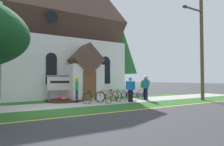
{
  "coord_description": "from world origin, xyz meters",
  "views": [
    {
      "loc": [
        -2.05,
        -9.54,
        1.5
      ],
      "look_at": [
        4.84,
        2.2,
        1.97
      ],
      "focal_mm": 30.26,
      "sensor_mm": 36.0,
      "label": 1
    }
  ],
  "objects_px": {
    "bicycle_red": "(94,97)",
    "bicycle_white": "(114,97)",
    "church_sign": "(62,84)",
    "cyclist_in_orange_jersey": "(77,88)",
    "utility_pole": "(201,32)",
    "bicycle_black": "(107,96)",
    "cyclist_in_blue_jersey": "(145,86)",
    "roadside_conifer": "(123,51)",
    "cyclist_in_red_jersey": "(130,88)",
    "bicycle_green": "(135,94)",
    "bicycle_yellow": "(120,95)",
    "cyclist_in_yellow_jersey": "(146,86)"
  },
  "relations": [
    {
      "from": "bicycle_green",
      "to": "cyclist_in_orange_jersey",
      "type": "distance_m",
      "value": 4.6
    },
    {
      "from": "bicycle_yellow",
      "to": "bicycle_white",
      "type": "height_order",
      "value": "bicycle_white"
    },
    {
      "from": "cyclist_in_blue_jersey",
      "to": "roadside_conifer",
      "type": "relative_size",
      "value": 0.22
    },
    {
      "from": "cyclist_in_red_jersey",
      "to": "bicycle_green",
      "type": "bearing_deg",
      "value": 43.25
    },
    {
      "from": "roadside_conifer",
      "to": "bicycle_yellow",
      "type": "bearing_deg",
      "value": -124.86
    },
    {
      "from": "cyclist_in_orange_jersey",
      "to": "cyclist_in_red_jersey",
      "type": "bearing_deg",
      "value": -24.88
    },
    {
      "from": "utility_pole",
      "to": "cyclist_in_blue_jersey",
      "type": "bearing_deg",
      "value": 144.56
    },
    {
      "from": "cyclist_in_yellow_jersey",
      "to": "cyclist_in_orange_jersey",
      "type": "bearing_deg",
      "value": 165.41
    },
    {
      "from": "cyclist_in_red_jersey",
      "to": "roadside_conifer",
      "type": "xyz_separation_m",
      "value": [
        5.33,
        8.92,
        4.04
      ]
    },
    {
      "from": "bicycle_green",
      "to": "utility_pole",
      "type": "xyz_separation_m",
      "value": [
        3.67,
        -3.03,
        4.54
      ]
    },
    {
      "from": "bicycle_green",
      "to": "cyclist_in_red_jersey",
      "type": "relative_size",
      "value": 1.09
    },
    {
      "from": "bicycle_red",
      "to": "bicycle_white",
      "type": "bearing_deg",
      "value": -19.45
    },
    {
      "from": "bicycle_white",
      "to": "roadside_conifer",
      "type": "distance_m",
      "value": 11.76
    },
    {
      "from": "bicycle_white",
      "to": "roadside_conifer",
      "type": "bearing_deg",
      "value": 53.28
    },
    {
      "from": "cyclist_in_orange_jersey",
      "to": "utility_pole",
      "type": "height_order",
      "value": "utility_pole"
    },
    {
      "from": "bicycle_yellow",
      "to": "bicycle_red",
      "type": "xyz_separation_m",
      "value": [
        -2.38,
        -0.65,
        -0.0
      ]
    },
    {
      "from": "bicycle_white",
      "to": "cyclist_in_blue_jersey",
      "type": "distance_m",
      "value": 3.0
    },
    {
      "from": "bicycle_green",
      "to": "cyclist_in_orange_jersey",
      "type": "bearing_deg",
      "value": 177.7
    },
    {
      "from": "church_sign",
      "to": "bicycle_yellow",
      "type": "distance_m",
      "value": 4.19
    },
    {
      "from": "bicycle_yellow",
      "to": "roadside_conifer",
      "type": "height_order",
      "value": "roadside_conifer"
    },
    {
      "from": "bicycle_green",
      "to": "bicycle_white",
      "type": "height_order",
      "value": "bicycle_green"
    },
    {
      "from": "utility_pole",
      "to": "cyclist_in_yellow_jersey",
      "type": "bearing_deg",
      "value": 150.35
    },
    {
      "from": "bicycle_black",
      "to": "cyclist_in_blue_jersey",
      "type": "bearing_deg",
      "value": -12.32
    },
    {
      "from": "cyclist_in_red_jersey",
      "to": "cyclist_in_blue_jersey",
      "type": "distance_m",
      "value": 1.87
    },
    {
      "from": "cyclist_in_yellow_jersey",
      "to": "cyclist_in_blue_jersey",
      "type": "relative_size",
      "value": 1.06
    },
    {
      "from": "bicycle_red",
      "to": "bicycle_white",
      "type": "height_order",
      "value": "bicycle_white"
    },
    {
      "from": "cyclist_in_orange_jersey",
      "to": "bicycle_red",
      "type": "bearing_deg",
      "value": -43.82
    },
    {
      "from": "cyclist_in_blue_jersey",
      "to": "roadside_conifer",
      "type": "xyz_separation_m",
      "value": [
        3.55,
        8.33,
        3.99
      ]
    },
    {
      "from": "bicycle_red",
      "to": "cyclist_in_yellow_jersey",
      "type": "xyz_separation_m",
      "value": [
        3.93,
        -0.44,
        0.7
      ]
    },
    {
      "from": "cyclist_in_red_jersey",
      "to": "church_sign",
      "type": "bearing_deg",
      "value": 140.03
    },
    {
      "from": "bicycle_black",
      "to": "bicycle_white",
      "type": "relative_size",
      "value": 1.06
    },
    {
      "from": "cyclist_in_red_jersey",
      "to": "bicycle_red",
      "type": "bearing_deg",
      "value": 164.02
    },
    {
      "from": "bicycle_black",
      "to": "cyclist_in_red_jersey",
      "type": "xyz_separation_m",
      "value": [
        1.1,
        -1.22,
        0.56
      ]
    },
    {
      "from": "bicycle_yellow",
      "to": "utility_pole",
      "type": "xyz_separation_m",
      "value": [
        5.01,
        -3.06,
        4.55
      ]
    },
    {
      "from": "cyclist_in_yellow_jersey",
      "to": "cyclist_in_red_jersey",
      "type": "xyz_separation_m",
      "value": [
        -1.58,
        -0.24,
        -0.12
      ]
    },
    {
      "from": "utility_pole",
      "to": "church_sign",
      "type": "bearing_deg",
      "value": 151.09
    },
    {
      "from": "church_sign",
      "to": "bicycle_black",
      "type": "bearing_deg",
      "value": -35.8
    },
    {
      "from": "utility_pole",
      "to": "bicycle_black",
      "type": "bearing_deg",
      "value": 154.3
    },
    {
      "from": "church_sign",
      "to": "cyclist_in_orange_jersey",
      "type": "xyz_separation_m",
      "value": [
        0.49,
        -1.6,
        -0.27
      ]
    },
    {
      "from": "bicycle_white",
      "to": "cyclist_in_red_jersey",
      "type": "relative_size",
      "value": 1.03
    },
    {
      "from": "cyclist_in_orange_jersey",
      "to": "cyclist_in_yellow_jersey",
      "type": "height_order",
      "value": "cyclist_in_yellow_jersey"
    },
    {
      "from": "church_sign",
      "to": "bicycle_green",
      "type": "bearing_deg",
      "value": -19.46
    },
    {
      "from": "utility_pole",
      "to": "bicycle_white",
      "type": "bearing_deg",
      "value": 162.25
    },
    {
      "from": "bicycle_black",
      "to": "utility_pole",
      "type": "distance_m",
      "value": 8.19
    },
    {
      "from": "bicycle_yellow",
      "to": "cyclist_in_yellow_jersey",
      "type": "bearing_deg",
      "value": -35.14
    },
    {
      "from": "bicycle_white",
      "to": "cyclist_in_blue_jersey",
      "type": "relative_size",
      "value": 0.99
    },
    {
      "from": "utility_pole",
      "to": "roadside_conifer",
      "type": "height_order",
      "value": "utility_pole"
    },
    {
      "from": "cyclist_in_yellow_jersey",
      "to": "bicycle_yellow",
      "type": "bearing_deg",
      "value": 144.86
    },
    {
      "from": "bicycle_red",
      "to": "church_sign",
      "type": "bearing_deg",
      "value": 118.84
    },
    {
      "from": "bicycle_yellow",
      "to": "bicycle_white",
      "type": "relative_size",
      "value": 1.01
    }
  ]
}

